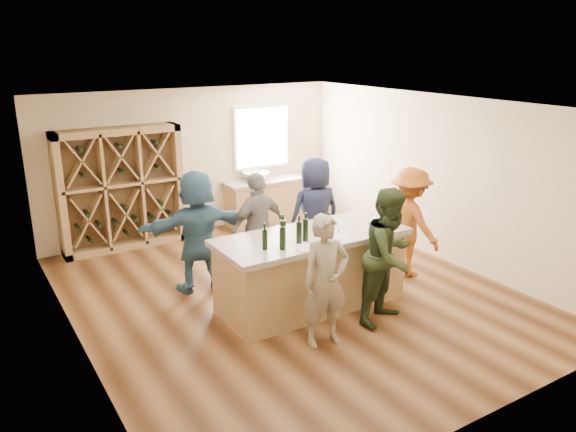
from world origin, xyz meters
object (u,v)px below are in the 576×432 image
person_near_left (326,281)px  wine_bottle_a (265,239)px  tasting_counter_base (311,273)px  wine_bottle_e (305,230)px  wine_bottle_d (299,232)px  wine_bottle_f (328,229)px  person_far_left (198,231)px  sink (256,176)px  wine_bottle_b (282,238)px  person_near_right (390,256)px  wine_rack (121,189)px  person_far_right (315,213)px  person_server (410,222)px  person_far_mid (258,227)px  wine_bottle_c (283,232)px

person_near_left → wine_bottle_a: bearing=126.1°
tasting_counter_base → wine_bottle_e: size_ratio=8.60×
wine_bottle_d → wine_bottle_f: 0.41m
person_far_left → sink: bearing=-127.8°
wine_bottle_b → wine_bottle_e: size_ratio=1.02×
sink → person_near_right: size_ratio=0.29×
sink → wine_bottle_e: size_ratio=1.79×
person_near_left → person_far_left: bearing=114.7°
wine_rack → wine_bottle_f: bearing=-68.4°
wine_bottle_d → wine_bottle_f: same height
wine_bottle_e → person_near_right: (0.85, -0.74, -0.31)m
wine_bottle_e → wine_bottle_a: bearing=-178.7°
sink → person_near_left: (-1.59, -4.65, -0.17)m
person_far_right → sink: bearing=-90.3°
person_server → person_far_mid: 2.41m
sink → wine_bottle_a: (-1.99, -3.87, 0.20)m
wine_bottle_a → person_far_right: bearing=38.8°
wine_rack → wine_bottle_d: bearing=-73.2°
wine_bottle_e → person_far_left: size_ratio=0.16×
wine_bottle_b → wine_bottle_f: 0.71m
sink → tasting_counter_base: bearing=-107.2°
sink → person_far_mid: 2.82m
sink → person_near_left: person_near_left is taller
sink → person_near_right: (-0.51, -4.60, -0.09)m
wine_bottle_c → person_server: size_ratio=0.18×
tasting_counter_base → person_far_left: size_ratio=1.40×
wine_bottle_a → person_near_left: bearing=-62.5°
wine_rack → sink: (2.70, -0.07, -0.09)m
sink → person_far_left: 3.23m
wine_bottle_a → person_far_right: person_far_right is taller
wine_bottle_c → person_far_mid: size_ratio=0.19×
wine_bottle_c → person_far_right: bearing=43.1°
tasting_counter_base → wine_bottle_a: bearing=-168.0°
wine_bottle_e → person_server: bearing=7.7°
sink → wine_bottle_a: 4.36m
wine_bottle_c → person_near_left: bearing=-83.5°
tasting_counter_base → person_far_right: person_far_right is taller
sink → wine_bottle_a: wine_bottle_a is taller
wine_bottle_e → person_far_mid: (0.04, 1.37, -0.36)m
wine_bottle_b → wine_bottle_d: 0.32m
wine_bottle_a → wine_bottle_e: bearing=1.3°
wine_bottle_c → person_far_mid: bearing=74.9°
wine_bottle_a → person_far_left: size_ratio=0.15×
tasting_counter_base → person_server: 2.01m
sink → wine_bottle_c: 4.17m
wine_bottle_c → wine_bottle_f: size_ratio=1.07×
tasting_counter_base → person_far_mid: size_ratio=1.50×
wine_bottle_d → person_far_right: size_ratio=0.16×
wine_bottle_a → person_far_mid: 1.58m
person_far_left → wine_rack: bearing=-73.0°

